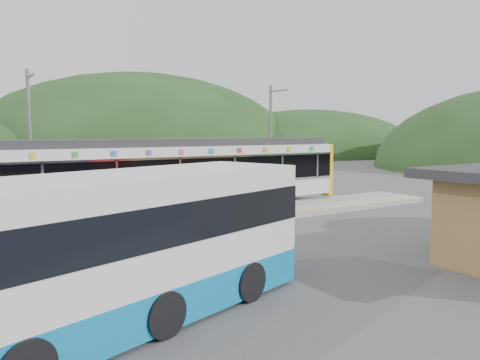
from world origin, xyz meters
TOP-DOWN VIEW (x-y plane):
  - ground at (0.00, 0.00)m, footprint 120.00×120.00m
  - hills at (6.19, 5.29)m, footprint 146.00×149.00m
  - platform at (0.00, 3.30)m, footprint 26.00×3.20m
  - yellow_line at (0.00, 2.00)m, footprint 26.00×0.10m
  - train at (-1.72, 6.00)m, footprint 20.44×3.01m
  - catenary_mast_west at (-7.00, 8.56)m, footprint 0.18×1.80m
  - catenary_mast_east at (7.00, 8.56)m, footprint 0.18×1.80m
  - bus at (-8.73, -6.05)m, footprint 12.09×6.03m

SIDE VIEW (x-z plane):
  - ground at x=0.00m, z-range 0.00..0.00m
  - hills at x=6.19m, z-range -13.00..13.00m
  - platform at x=0.00m, z-range 0.00..0.30m
  - yellow_line at x=0.00m, z-range 0.30..0.31m
  - bus at x=-8.73m, z-range -0.06..3.16m
  - train at x=-1.72m, z-range 0.19..3.93m
  - catenary_mast_west at x=-7.00m, z-range 0.15..7.15m
  - catenary_mast_east at x=7.00m, z-range 0.15..7.15m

